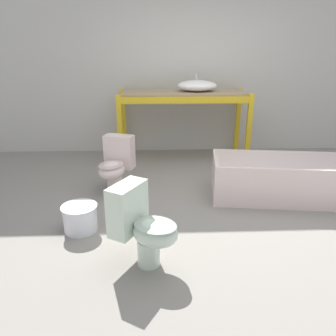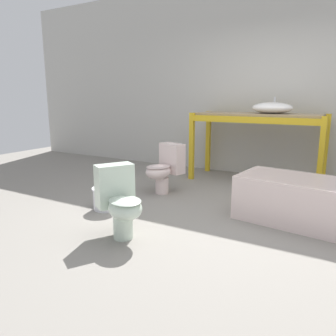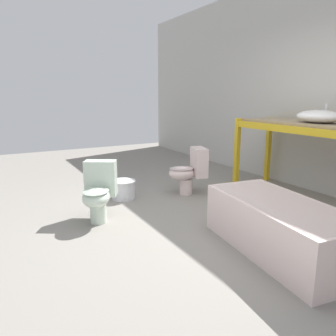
# 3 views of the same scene
# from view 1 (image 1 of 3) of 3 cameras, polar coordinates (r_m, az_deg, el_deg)

# --- Properties ---
(ground_plane) EXTENTS (12.00, 12.00, 0.00)m
(ground_plane) POSITION_cam_1_polar(r_m,az_deg,el_deg) (3.73, 8.34, -6.81)
(ground_plane) COLOR gray
(warehouse_wall_rear) EXTENTS (10.80, 0.08, 3.20)m
(warehouse_wall_rear) POSITION_cam_1_polar(r_m,az_deg,el_deg) (5.55, 4.84, 19.33)
(warehouse_wall_rear) COLOR beige
(warehouse_wall_rear) RESTS_ON ground_plane
(shelving_rack) EXTENTS (1.95, 0.74, 1.06)m
(shelving_rack) POSITION_cam_1_polar(r_m,az_deg,el_deg) (5.07, 2.67, 11.31)
(shelving_rack) COLOR gold
(shelving_rack) RESTS_ON ground_plane
(sink_basin) EXTENTS (0.59, 0.46, 0.24)m
(sink_basin) POSITION_cam_1_polar(r_m,az_deg,el_deg) (5.05, 5.08, 14.09)
(sink_basin) COLOR white
(sink_basin) RESTS_ON shelving_rack
(bathtub_main) EXTENTS (1.58, 0.87, 0.48)m
(bathtub_main) POSITION_cam_1_polar(r_m,az_deg,el_deg) (4.04, 18.60, -1.25)
(bathtub_main) COLOR silver
(bathtub_main) RESTS_ON ground_plane
(toilet_near) EXTENTS (0.47, 0.60, 0.68)m
(toilet_near) POSITION_cam_1_polar(r_m,az_deg,el_deg) (4.02, -9.14, 0.76)
(toilet_near) COLOR silver
(toilet_near) RESTS_ON ground_plane
(toilet_far) EXTENTS (0.62, 0.55, 0.68)m
(toilet_far) POSITION_cam_1_polar(r_m,az_deg,el_deg) (2.65, -4.49, -9.75)
(toilet_far) COLOR silver
(toilet_far) RESTS_ON ground_plane
(bucket_white) EXTENTS (0.34, 0.34, 0.26)m
(bucket_white) POSITION_cam_1_polar(r_m,az_deg,el_deg) (3.31, -15.06, -8.30)
(bucket_white) COLOR silver
(bucket_white) RESTS_ON ground_plane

